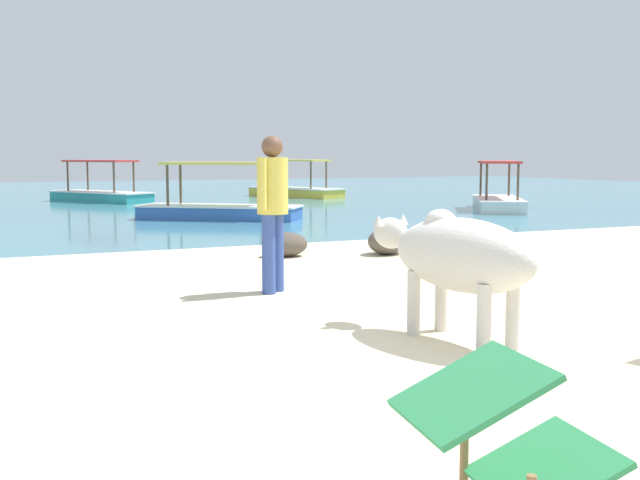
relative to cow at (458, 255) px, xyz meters
name	(u,v)px	position (x,y,z in m)	size (l,w,h in m)	color
sand_beach	(491,350)	(0.13, -0.28, -0.68)	(18.00, 14.00, 0.04)	beige
water_surface	(80,200)	(0.13, 21.72, -0.70)	(60.00, 36.00, 0.03)	teal
cow	(458,255)	(0.00, 0.00, 0.00)	(0.73, 1.80, 1.01)	beige
deck_chair_near	(508,435)	(-1.60, -2.68, -0.28)	(0.84, 0.65, 0.68)	olive
person_standing	(273,202)	(-0.50, 2.59, 0.28)	(0.41, 0.36, 1.62)	#334C99
shore_rock_large	(387,241)	(2.14, 4.88, -0.47)	(0.70, 0.51, 0.38)	brown
shore_rock_small	(286,244)	(0.72, 5.25, -0.49)	(0.62, 0.50, 0.34)	brown
boat_blue	(219,207)	(1.89, 12.15, -0.41)	(3.64, 3.11, 1.29)	#3866B7
boat_white	(498,199)	(9.52, 12.04, -0.41)	(2.93, 3.72, 1.29)	white
boat_teal	(101,193)	(0.54, 20.14, -0.41)	(2.86, 3.75, 1.29)	teal
boat_yellow	(296,189)	(7.16, 20.25, -0.41)	(2.51, 3.83, 1.29)	gold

